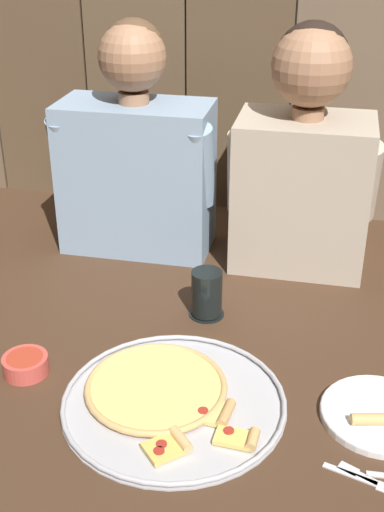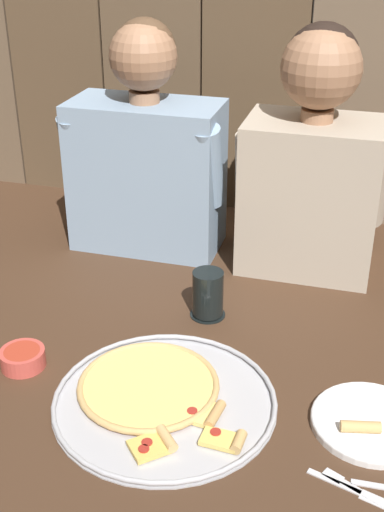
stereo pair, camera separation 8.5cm
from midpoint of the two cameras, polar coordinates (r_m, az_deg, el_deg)
name	(u,v)px [view 1 (the left image)]	position (r m, az deg, el deg)	size (l,w,h in m)	color
ground_plane	(178,348)	(1.50, -2.85, -7.82)	(3.20, 3.20, 0.00)	#422B1C
pizza_tray	(168,397)	(1.36, -3.83, -11.81)	(0.44, 0.44, 0.03)	#B2B2B7
dinner_plate	(379,414)	(1.35, 13.75, -12.87)	(0.22, 0.22, 0.03)	white
drinking_glass	(207,294)	(1.58, -0.28, -3.24)	(0.08, 0.08, 0.12)	black
dipping_bowl	(25,364)	(1.47, -15.50, -8.79)	(0.10, 0.10, 0.04)	#CC4C42
table_fork	(370,479)	(1.24, 12.80, -17.94)	(0.12, 0.07, 0.01)	silver
table_knife	(368,481)	(1.23, 12.65, -18.07)	(0.15, 0.06, 0.01)	silver
diner_left	(136,153)	(1.84, -6.09, 8.64)	(0.44, 0.21, 0.62)	#849EB7
diner_right	(304,159)	(1.75, 8.06, 8.12)	(0.38, 0.24, 0.63)	#B2A38E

